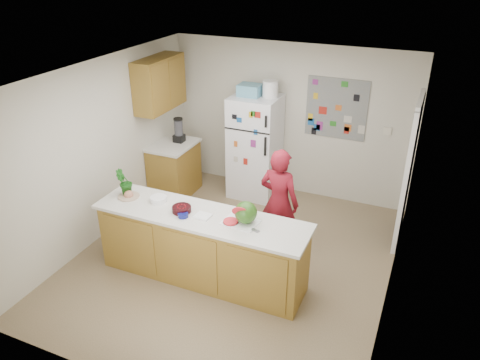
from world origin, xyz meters
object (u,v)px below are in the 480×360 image
at_px(refrigerator, 255,147).
at_px(cherry_bowl, 182,209).
at_px(watermelon, 246,212).
at_px(person, 279,202).

relative_size(refrigerator, cherry_bowl, 7.38).
distance_m(refrigerator, watermelon, 2.49).
height_order(person, cherry_bowl, person).
distance_m(refrigerator, cherry_bowl, 2.41).
distance_m(refrigerator, person, 1.72).
xyz_separation_m(refrigerator, person, (0.92, -1.45, -0.09)).
bearing_deg(refrigerator, cherry_bowl, -89.76).
xyz_separation_m(person, watermelon, (-0.10, -0.89, 0.30)).
xyz_separation_m(refrigerator, cherry_bowl, (0.01, -2.41, 0.11)).
xyz_separation_m(refrigerator, watermelon, (0.82, -2.34, 0.21)).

